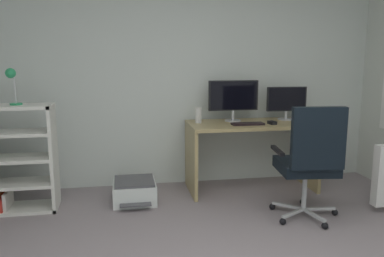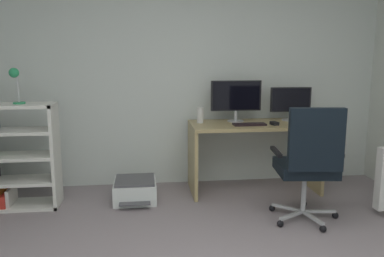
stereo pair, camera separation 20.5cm
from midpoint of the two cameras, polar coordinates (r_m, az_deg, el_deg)
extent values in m
cube|color=silver|center=(4.54, -3.34, 8.39)|extent=(4.57, 0.10, 2.62)
cube|color=tan|center=(4.35, 7.26, 0.61)|extent=(1.38, 0.64, 0.04)
cube|color=tan|center=(4.28, -1.49, -4.61)|extent=(0.04, 0.61, 0.71)
cube|color=tan|center=(4.66, 15.06, -3.71)|extent=(0.04, 0.61, 0.71)
cylinder|color=#B2B5B7|center=(4.42, 4.57, 1.14)|extent=(0.18, 0.18, 0.01)
cylinder|color=#B2B5B7|center=(4.41, 4.58, 2.00)|extent=(0.03, 0.03, 0.12)
cube|color=black|center=(4.39, 4.62, 4.76)|extent=(0.55, 0.04, 0.33)
cube|color=black|center=(4.37, 4.69, 4.73)|extent=(0.52, 0.01, 0.30)
cylinder|color=#B2B5B7|center=(4.62, 12.08, 1.33)|extent=(0.18, 0.18, 0.01)
cylinder|color=#B2B5B7|center=(4.61, 12.10, 2.01)|extent=(0.03, 0.03, 0.10)
cube|color=black|center=(4.59, 12.19, 4.17)|extent=(0.45, 0.06, 0.27)
cube|color=black|center=(4.57, 12.27, 4.14)|extent=(0.42, 0.03, 0.25)
cube|color=black|center=(4.20, 6.63, 0.66)|extent=(0.34, 0.13, 0.02)
cube|color=black|center=(4.27, 10.08, 0.83)|extent=(0.08, 0.11, 0.03)
cylinder|color=silver|center=(4.28, -0.46, 1.93)|extent=(0.07, 0.07, 0.17)
cube|color=#B7BABC|center=(3.90, 16.37, -11.00)|extent=(0.30, 0.07, 0.02)
sphere|color=black|center=(3.97, 18.42, -11.37)|extent=(0.06, 0.06, 0.06)
cube|color=#B7BABC|center=(3.99, 14.25, -10.39)|extent=(0.15, 0.29, 0.02)
sphere|color=black|center=(4.15, 14.24, -10.18)|extent=(0.06, 0.06, 0.06)
cube|color=#B7BABC|center=(3.90, 12.10, -10.82)|extent=(0.24, 0.23, 0.02)
sphere|color=black|center=(3.96, 10.01, -11.00)|extent=(0.06, 0.06, 0.06)
cube|color=#B7BABC|center=(3.74, 12.83, -11.77)|extent=(0.28, 0.18, 0.02)
sphere|color=black|center=(3.65, 11.32, -12.99)|extent=(0.06, 0.06, 0.06)
cube|color=#B7BABC|center=(3.74, 15.59, -11.89)|extent=(0.09, 0.30, 0.02)
sphere|color=black|center=(3.65, 17.00, -13.24)|extent=(0.06, 0.06, 0.06)
cylinder|color=#B7BABC|center=(3.79, 14.35, -8.63)|extent=(0.04, 0.04, 0.36)
cube|color=black|center=(3.72, 14.51, -5.28)|extent=(0.54, 0.52, 0.10)
cube|color=black|center=(3.41, 16.08, -1.39)|extent=(0.46, 0.12, 0.52)
cube|color=black|center=(3.61, 10.61, -3.14)|extent=(0.08, 0.33, 0.03)
cube|color=black|center=(3.78, 18.44, -2.92)|extent=(0.08, 0.33, 0.03)
cube|color=silver|center=(4.07, -20.60, -3.87)|extent=(0.03, 0.34, 1.02)
cube|color=silver|center=(4.08, -26.62, 2.80)|extent=(0.84, 0.34, 0.03)
cube|color=silver|center=(4.30, -25.54, -10.34)|extent=(0.84, 0.34, 0.03)
cube|color=silver|center=(4.23, -25.80, -7.20)|extent=(0.78, 0.34, 0.03)
cube|color=silver|center=(4.16, -26.07, -3.95)|extent=(0.78, 0.34, 0.03)
cube|color=silver|center=(4.11, -26.34, -0.61)|extent=(0.78, 0.34, 0.03)
cube|color=red|center=(4.30, -26.75, -9.39)|extent=(0.05, 0.29, 0.12)
cube|color=silver|center=(4.29, -26.17, -9.07)|extent=(0.03, 0.28, 0.17)
cylinder|color=#27955A|center=(4.05, -25.29, 3.19)|extent=(0.11, 0.11, 0.02)
cylinder|color=silver|center=(4.04, -25.44, 5.04)|extent=(0.01, 0.01, 0.25)
sphere|color=#27955A|center=(4.03, -25.97, 7.16)|extent=(0.09, 0.09, 0.09)
cube|color=silver|center=(4.15, -9.68, -8.96)|extent=(0.43, 0.44, 0.20)
cube|color=#4C4C51|center=(4.11, -9.73, -7.48)|extent=(0.39, 0.40, 0.02)
cube|color=#4C4C51|center=(3.92, -9.63, -10.76)|extent=(0.30, 0.10, 0.01)
cube|color=white|center=(4.11, 24.08, -6.24)|extent=(0.10, 0.10, 0.59)
camera|label=1|loc=(0.10, -91.51, -0.28)|focal=37.12mm
camera|label=2|loc=(0.10, 88.49, 0.28)|focal=37.12mm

